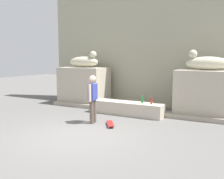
# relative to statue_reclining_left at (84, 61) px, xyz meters

# --- Properties ---
(ground_plane) EXTENTS (40.00, 40.00, 0.00)m
(ground_plane) POSITION_rel_statue_reclining_left_xyz_m (2.80, -4.29, -2.08)
(ground_plane) COLOR #605E5B
(facade_wall) EXTENTS (10.52, 0.60, 6.11)m
(facade_wall) POSITION_rel_statue_reclining_left_xyz_m (2.80, 1.36, 0.98)
(facade_wall) COLOR #A5A389
(facade_wall) RESTS_ON ground_plane
(pedestal_left) EXTENTS (2.27, 1.36, 1.79)m
(pedestal_left) POSITION_rel_statue_reclining_left_xyz_m (-0.04, 0.00, -1.18)
(pedestal_left) COLOR #B7AD99
(pedestal_left) RESTS_ON ground_plane
(pedestal_right) EXTENTS (2.27, 1.36, 1.79)m
(pedestal_right) POSITION_rel_statue_reclining_left_xyz_m (5.64, 0.00, -1.18)
(pedestal_right) COLOR #B7AD99
(pedestal_right) RESTS_ON ground_plane
(statue_reclining_left) EXTENTS (1.61, 0.58, 0.78)m
(statue_reclining_left) POSITION_rel_statue_reclining_left_xyz_m (0.00, 0.00, 0.00)
(statue_reclining_left) COLOR beige
(statue_reclining_left) RESTS_ON pedestal_left
(statue_reclining_right) EXTENTS (1.68, 0.85, 0.78)m
(statue_reclining_right) POSITION_rel_statue_reclining_left_xyz_m (5.61, -0.01, 0.00)
(statue_reclining_right) COLOR beige
(statue_reclining_right) RESTS_ON pedestal_right
(ledge_block) EXTENTS (3.00, 0.68, 0.52)m
(ledge_block) POSITION_rel_statue_reclining_left_xyz_m (2.80, -1.14, -1.82)
(ledge_block) COLOR #B7AD99
(ledge_block) RESTS_ON ground_plane
(skater) EXTENTS (0.24, 0.54, 1.67)m
(skater) POSITION_rel_statue_reclining_left_xyz_m (2.34, -2.89, -1.15)
(skater) COLOR brown
(skater) RESTS_ON ground_plane
(skateboard) EXTENTS (0.61, 0.78, 0.08)m
(skateboard) POSITION_rel_statue_reclining_left_xyz_m (3.03, -2.91, -2.01)
(skateboard) COLOR maroon
(skateboard) RESTS_ON ground_plane
(bottle_red) EXTENTS (0.07, 0.07, 0.30)m
(bottle_red) POSITION_rel_statue_reclining_left_xyz_m (3.83, -1.12, -1.43)
(bottle_red) COLOR red
(bottle_red) RESTS_ON ledge_block
(bottle_green) EXTENTS (0.08, 0.08, 0.30)m
(bottle_green) POSITION_rel_statue_reclining_left_xyz_m (3.45, -1.09, -1.44)
(bottle_green) COLOR #1E722D
(bottle_green) RESTS_ON ledge_block
(stair_step) EXTENTS (7.94, 0.50, 0.17)m
(stair_step) POSITION_rel_statue_reclining_left_xyz_m (2.80, -0.70, -1.99)
(stair_step) COLOR gray
(stair_step) RESTS_ON ground_plane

